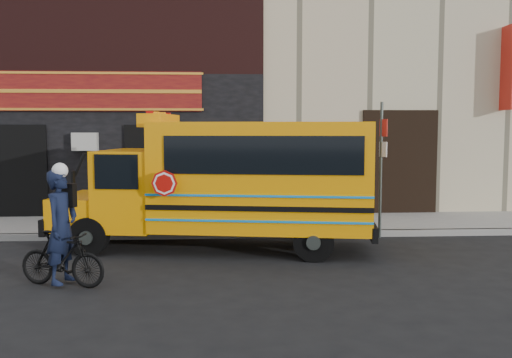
{
  "coord_description": "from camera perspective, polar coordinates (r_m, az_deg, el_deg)",
  "views": [
    {
      "loc": [
        -1.21,
        -10.89,
        2.61
      ],
      "look_at": [
        -0.43,
        1.85,
        1.48
      ],
      "focal_mm": 40.0,
      "sensor_mm": 36.0,
      "label": 1
    }
  ],
  "objects": [
    {
      "name": "sidewalk",
      "position": [
        15.25,
        1.1,
        -4.52
      ],
      "size": [
        40.0,
        3.0,
        0.15
      ],
      "primitive_type": "cube",
      "color": "slate",
      "rests_on": "ground"
    },
    {
      "name": "sign_pole",
      "position": [
        13.83,
        12.41,
        1.5
      ],
      "size": [
        0.12,
        0.27,
        3.24
      ],
      "color": "#373E3A",
      "rests_on": "ground"
    },
    {
      "name": "building",
      "position": [
        21.66,
        -0.39,
        14.39
      ],
      "size": [
        20.0,
        10.7,
        12.0
      ],
      "color": "#BAAF8C",
      "rests_on": "sidewalk"
    },
    {
      "name": "bicycle",
      "position": [
        10.04,
        -18.82,
        -7.56
      ],
      "size": [
        1.61,
        0.9,
        0.93
      ],
      "primitive_type": "imported",
      "rotation": [
        0.0,
        0.0,
        1.25
      ],
      "color": "black",
      "rests_on": "ground"
    },
    {
      "name": "curb",
      "position": [
        13.78,
        1.61,
        -5.55
      ],
      "size": [
        40.0,
        0.2,
        0.15
      ],
      "primitive_type": "cube",
      "color": "gray",
      "rests_on": "ground"
    },
    {
      "name": "school_bus",
      "position": [
        12.26,
        -2.45,
        -0.1
      ],
      "size": [
        7.16,
        3.26,
        2.92
      ],
      "color": "black",
      "rests_on": "ground"
    },
    {
      "name": "cyclist",
      "position": [
        10.0,
        -18.86,
        -4.79
      ],
      "size": [
        0.63,
        0.79,
        1.89
      ],
      "primitive_type": "imported",
      "rotation": [
        0.0,
        0.0,
        1.28
      ],
      "color": "black",
      "rests_on": "ground"
    },
    {
      "name": "ground",
      "position": [
        11.26,
        2.8,
        -8.35
      ],
      "size": [
        120.0,
        120.0,
        0.0
      ],
      "primitive_type": "plane",
      "color": "black",
      "rests_on": "ground"
    }
  ]
}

